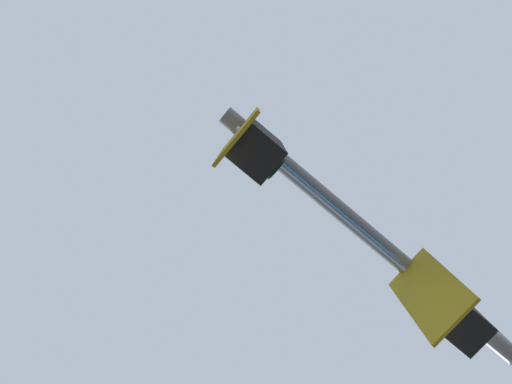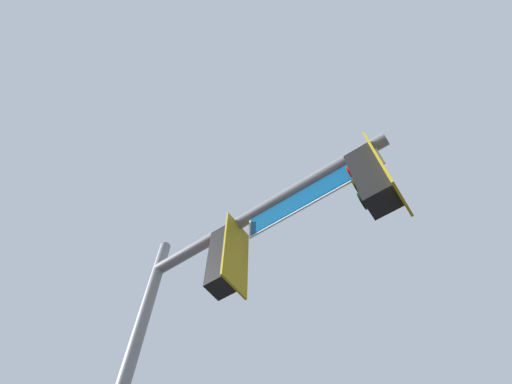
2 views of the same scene
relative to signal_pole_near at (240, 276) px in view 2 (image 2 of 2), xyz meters
name	(u,v)px [view 2 (image 2 of 2)]	position (x,y,z in m)	size (l,w,h in m)	color
signal_pole_near	(240,276)	(0.00, 0.00, 0.00)	(4.02, 1.24, 6.91)	gray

